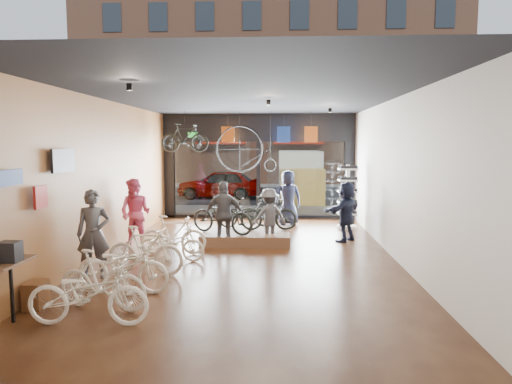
# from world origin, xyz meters

# --- Properties ---
(ground_plane) EXTENTS (7.00, 12.00, 0.04)m
(ground_plane) POSITION_xyz_m (0.00, 0.00, -0.02)
(ground_plane) COLOR black
(ground_plane) RESTS_ON ground
(ceiling) EXTENTS (7.00, 12.00, 0.04)m
(ceiling) POSITION_xyz_m (0.00, 0.00, 3.82)
(ceiling) COLOR black
(ceiling) RESTS_ON ground
(wall_left) EXTENTS (0.04, 12.00, 3.80)m
(wall_left) POSITION_xyz_m (-3.52, 0.00, 1.90)
(wall_left) COLOR brown
(wall_left) RESTS_ON ground
(wall_right) EXTENTS (0.04, 12.00, 3.80)m
(wall_right) POSITION_xyz_m (3.52, 0.00, 1.90)
(wall_right) COLOR beige
(wall_right) RESTS_ON ground
(wall_back) EXTENTS (7.00, 0.04, 3.80)m
(wall_back) POSITION_xyz_m (0.00, -6.02, 1.90)
(wall_back) COLOR beige
(wall_back) RESTS_ON ground
(storefront) EXTENTS (7.00, 0.26, 3.80)m
(storefront) POSITION_xyz_m (0.00, 6.00, 1.90)
(storefront) COLOR black
(storefront) RESTS_ON ground
(exit_sign) EXTENTS (0.35, 0.06, 0.18)m
(exit_sign) POSITION_xyz_m (-2.40, 5.88, 3.05)
(exit_sign) COLOR #198C26
(exit_sign) RESTS_ON storefront
(street_road) EXTENTS (30.00, 18.00, 0.02)m
(street_road) POSITION_xyz_m (0.00, 15.00, -0.01)
(street_road) COLOR black
(street_road) RESTS_ON ground
(sidewalk_near) EXTENTS (30.00, 2.40, 0.12)m
(sidewalk_near) POSITION_xyz_m (0.00, 7.20, 0.06)
(sidewalk_near) COLOR slate
(sidewalk_near) RESTS_ON ground
(sidewalk_far) EXTENTS (30.00, 2.00, 0.12)m
(sidewalk_far) POSITION_xyz_m (0.00, 19.00, 0.06)
(sidewalk_far) COLOR slate
(sidewalk_far) RESTS_ON ground
(opposite_building) EXTENTS (26.00, 5.00, 14.00)m
(opposite_building) POSITION_xyz_m (0.00, 21.50, 7.00)
(opposite_building) COLOR brown
(opposite_building) RESTS_ON ground
(street_car) EXTENTS (4.22, 1.70, 1.44)m
(street_car) POSITION_xyz_m (-2.24, 12.00, 0.72)
(street_car) COLOR gray
(street_car) RESTS_ON street_road
(box_truck) EXTENTS (2.01, 6.02, 2.37)m
(box_truck) POSITION_xyz_m (1.76, 11.00, 1.19)
(box_truck) COLOR silver
(box_truck) RESTS_ON street_road
(floor_bike_0) EXTENTS (1.85, 0.69, 0.96)m
(floor_bike_0) POSITION_xyz_m (-2.10, -4.28, 0.48)
(floor_bike_0) COLOR #EEE2CC
(floor_bike_0) RESTS_ON ground_plane
(floor_bike_1) EXTENTS (1.72, 0.86, 0.99)m
(floor_bike_1) POSITION_xyz_m (-2.14, -3.62, 0.50)
(floor_bike_1) COLOR #EEE2CC
(floor_bike_1) RESTS_ON ground_plane
(floor_bike_2) EXTENTS (1.88, 0.87, 0.95)m
(floor_bike_2) POSITION_xyz_m (-2.12, -2.70, 0.47)
(floor_bike_2) COLOR #EEE2CC
(floor_bike_2) RESTS_ON ground_plane
(floor_bike_3) EXTENTS (1.74, 0.74, 1.01)m
(floor_bike_3) POSITION_xyz_m (-2.04, -1.54, 0.51)
(floor_bike_3) COLOR #EEE2CC
(floor_bike_3) RESTS_ON ground_plane
(floor_bike_4) EXTENTS (1.60, 0.66, 0.82)m
(floor_bike_4) POSITION_xyz_m (-1.74, -0.46, 0.41)
(floor_bike_4) COLOR #EEE2CC
(floor_bike_4) RESTS_ON ground_plane
(floor_bike_5) EXTENTS (1.64, 0.52, 0.98)m
(floor_bike_5) POSITION_xyz_m (-1.84, 0.16, 0.49)
(floor_bike_5) COLOR #EEE2CC
(floor_bike_5) RESTS_ON ground_plane
(display_platform) EXTENTS (2.40, 1.80, 0.30)m
(display_platform) POSITION_xyz_m (-0.15, 1.75, 0.15)
(display_platform) COLOR #503623
(display_platform) RESTS_ON ground_plane
(display_bike_left) EXTENTS (1.96, 1.38, 0.98)m
(display_bike_left) POSITION_xyz_m (-0.77, 1.35, 0.79)
(display_bike_left) COLOR black
(display_bike_left) RESTS_ON display_platform
(display_bike_mid) EXTENTS (1.62, 0.61, 0.95)m
(display_bike_mid) POSITION_xyz_m (0.47, 1.87, 0.78)
(display_bike_mid) COLOR black
(display_bike_mid) RESTS_ON display_platform
(display_bike_right) EXTENTS (1.68, 1.04, 0.84)m
(display_bike_right) POSITION_xyz_m (-0.21, 2.38, 0.72)
(display_bike_right) COLOR black
(display_bike_right) RESTS_ON display_platform
(customer_0) EXTENTS (0.75, 0.60, 1.81)m
(customer_0) POSITION_xyz_m (-3.00, -1.85, 0.90)
(customer_0) COLOR #3F3F44
(customer_0) RESTS_ON ground_plane
(customer_1) EXTENTS (1.02, 0.88, 1.82)m
(customer_1) POSITION_xyz_m (-3.00, 0.88, 0.91)
(customer_1) COLOR #CC4C72
(customer_1) RESTS_ON ground_plane
(customer_2) EXTENTS (1.05, 0.47, 1.76)m
(customer_2) POSITION_xyz_m (-0.67, 1.01, 0.88)
(customer_2) COLOR #3F3F44
(customer_2) RESTS_ON ground_plane
(customer_3) EXTENTS (1.12, 0.87, 1.52)m
(customer_3) POSITION_xyz_m (0.49, 1.46, 0.76)
(customer_3) COLOR #3F3F44
(customer_3) RESTS_ON ground_plane
(customer_4) EXTENTS (1.02, 0.78, 1.85)m
(customer_4) POSITION_xyz_m (1.06, 4.42, 0.93)
(customer_4) COLOR #161C33
(customer_4) RESTS_ON ground_plane
(customer_5) EXTENTS (1.39, 1.51, 1.68)m
(customer_5) POSITION_xyz_m (2.63, 1.95, 0.84)
(customer_5) COLOR #161C33
(customer_5) RESTS_ON ground_plane
(sunglasses_rack) EXTENTS (0.69, 0.60, 2.06)m
(sunglasses_rack) POSITION_xyz_m (2.95, 3.86, 1.03)
(sunglasses_rack) COLOR white
(sunglasses_rack) RESTS_ON ground_plane
(wall_merch) EXTENTS (0.40, 2.40, 2.60)m
(wall_merch) POSITION_xyz_m (-3.38, -3.50, 1.30)
(wall_merch) COLOR navy
(wall_merch) RESTS_ON wall_left
(penny_farthing) EXTENTS (1.98, 0.06, 1.59)m
(penny_farthing) POSITION_xyz_m (-0.26, 4.69, 2.50)
(penny_farthing) COLOR black
(penny_farthing) RESTS_ON ceiling
(hung_bike) EXTENTS (1.60, 0.50, 0.95)m
(hung_bike) POSITION_xyz_m (-2.35, 4.20, 2.93)
(hung_bike) COLOR black
(hung_bike) RESTS_ON ceiling
(jersey_left) EXTENTS (0.45, 0.03, 0.55)m
(jersey_left) POSITION_xyz_m (-1.04, 5.20, 3.05)
(jersey_left) COLOR #CC5919
(jersey_left) RESTS_ON ceiling
(jersey_mid) EXTENTS (0.45, 0.03, 0.55)m
(jersey_mid) POSITION_xyz_m (0.91, 5.20, 3.05)
(jersey_mid) COLOR #1E3F99
(jersey_mid) RESTS_ON ceiling
(jersey_right) EXTENTS (0.45, 0.03, 0.55)m
(jersey_right) POSITION_xyz_m (1.86, 5.20, 3.05)
(jersey_right) COLOR #CC5919
(jersey_right) RESTS_ON ceiling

